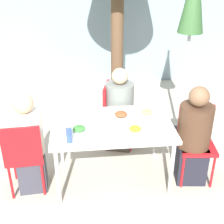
{
  "coord_description": "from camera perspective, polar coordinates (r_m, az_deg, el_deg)",
  "views": [
    {
      "loc": [
        -0.32,
        -3.0,
        2.43
      ],
      "look_at": [
        0.0,
        0.0,
        0.89
      ],
      "focal_mm": 50.0,
      "sensor_mm": 36.0,
      "label": 1
    }
  ],
  "objects": [
    {
      "name": "ground_plane",
      "position": [
        3.87,
        0.0,
        -11.77
      ],
      "size": [
        24.0,
        24.0,
        0.0
      ],
      "primitive_type": "plane",
      "color": "#B2A893"
    },
    {
      "name": "building_facade",
      "position": [
        6.29,
        -3.25,
        18.59
      ],
      "size": [
        10.0,
        0.2,
        3.0
      ],
      "color": "gray",
      "rests_on": "ground"
    },
    {
      "name": "dining_table",
      "position": [
        3.49,
        0.0,
        -3.05
      ],
      "size": [
        1.33,
        0.87,
        0.74
      ],
      "color": "white",
      "rests_on": "ground"
    },
    {
      "name": "chair_left",
      "position": [
        3.49,
        -15.78,
        -7.15
      ],
      "size": [
        0.43,
        0.43,
        0.89
      ],
      "rotation": [
        0.0,
        0.0,
        0.07
      ],
      "color": "red",
      "rests_on": "ground"
    },
    {
      "name": "person_left",
      "position": [
        3.53,
        -14.94,
        -5.98
      ],
      "size": [
        0.33,
        0.33,
        1.17
      ],
      "rotation": [
        0.0,
        0.0,
        0.07
      ],
      "color": "#383842",
      "rests_on": "ground"
    },
    {
      "name": "chair_right",
      "position": [
        3.75,
        15.09,
        -4.41
      ],
      "size": [
        0.44,
        0.44,
        0.89
      ],
      "rotation": [
        0.0,
        0.0,
        3.03
      ],
      "color": "red",
      "rests_on": "ground"
    },
    {
      "name": "person_right",
      "position": [
        3.66,
        14.66,
        -4.7
      ],
      "size": [
        0.37,
        0.37,
        1.19
      ],
      "rotation": [
        0.0,
        0.0,
        3.03
      ],
      "color": "black",
      "rests_on": "ground"
    },
    {
      "name": "chair_far",
      "position": [
        4.23,
        0.36,
        0.36
      ],
      "size": [
        0.49,
        0.49,
        0.89
      ],
      "rotation": [
        0.0,
        0.0,
        -1.82
      ],
      "color": "red",
      "rests_on": "ground"
    },
    {
      "name": "person_far",
      "position": [
        4.17,
        1.36,
        0.04
      ],
      "size": [
        0.41,
        0.41,
        1.14
      ],
      "rotation": [
        0.0,
        0.0,
        -1.82
      ],
      "color": "#473D33",
      "rests_on": "ground"
    },
    {
      "name": "closed_umbrella",
      "position": [
        4.17,
        14.54,
        18.13
      ],
      "size": [
        0.36,
        0.36,
        2.45
      ],
      "color": "#333333",
      "rests_on": "ground"
    },
    {
      "name": "plate_0",
      "position": [
        3.58,
        1.66,
        -0.61
      ],
      "size": [
        0.26,
        0.26,
        0.07
      ],
      "color": "white",
      "rests_on": "dining_table"
    },
    {
      "name": "plate_1",
      "position": [
        3.31,
        4.25,
        -3.25
      ],
      "size": [
        0.23,
        0.23,
        0.06
      ],
      "color": "white",
      "rests_on": "dining_table"
    },
    {
      "name": "plate_2",
      "position": [
        3.67,
        6.4,
        -0.13
      ],
      "size": [
        0.22,
        0.22,
        0.06
      ],
      "color": "white",
      "rests_on": "dining_table"
    },
    {
      "name": "plate_3",
      "position": [
        3.32,
        -6.04,
        -3.24
      ],
      "size": [
        0.24,
        0.24,
        0.07
      ],
      "color": "white",
      "rests_on": "dining_table"
    },
    {
      "name": "bottle",
      "position": [
        3.12,
        -7.87,
        -4.05
      ],
      "size": [
        0.06,
        0.06,
        0.2
      ],
      "color": "#334C8E",
      "rests_on": "dining_table"
    },
    {
      "name": "drinking_cup",
      "position": [
        3.64,
        -8.17,
        -0.12
      ],
      "size": [
        0.08,
        0.08,
        0.08
      ],
      "color": "silver",
      "rests_on": "dining_table"
    },
    {
      "name": "salad_bowl",
      "position": [
        3.29,
        -1.9,
        -3.23
      ],
      "size": [
        0.2,
        0.2,
        0.06
      ],
      "color": "white",
      "rests_on": "dining_table"
    }
  ]
}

